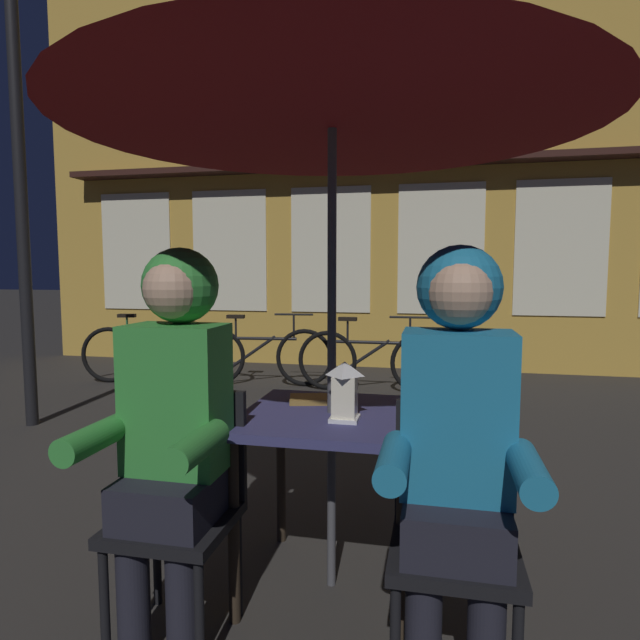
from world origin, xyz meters
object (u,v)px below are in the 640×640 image
at_px(chair_right, 454,525).
at_px(cafe_table, 332,437).
at_px(chair_left, 183,498).
at_px(bicycle_nearest, 152,353).
at_px(bicycle_third, 373,360).
at_px(patio_umbrella, 332,78).
at_px(lantern, 345,390).
at_px(book, 313,399).
at_px(person_left_hooded, 173,406).
at_px(street_lamp, 16,98).
at_px(person_right_hooded, 457,423).
at_px(bicycle_second, 260,356).

bearing_deg(chair_right, cafe_table, 142.45).
height_order(chair_left, chair_right, same).
xyz_separation_m(bicycle_nearest, bicycle_third, (2.61, 0.06, 0.00)).
bearing_deg(patio_umbrella, lantern, -55.94).
bearing_deg(chair_left, cafe_table, 37.55).
height_order(cafe_table, lantern, lantern).
height_order(cafe_table, book, book).
xyz_separation_m(chair_left, person_left_hooded, (-0.00, -0.06, 0.36)).
relative_size(chair_left, chair_right, 1.00).
distance_m(lantern, chair_right, 0.61).
distance_m(chair_left, chair_right, 0.96).
bearing_deg(street_lamp, bicycle_nearest, 86.47).
bearing_deg(chair_right, book, 138.77).
height_order(patio_umbrella, street_lamp, street_lamp).
height_order(patio_umbrella, bicycle_nearest, patio_umbrella).
distance_m(cafe_table, bicycle_third, 3.63).
bearing_deg(street_lamp, cafe_table, -30.59).
height_order(patio_umbrella, person_right_hooded, patio_umbrella).
bearing_deg(lantern, cafe_table, 124.06).
xyz_separation_m(patio_umbrella, book, (-0.12, 0.15, -1.31)).
bearing_deg(person_left_hooded, chair_left, 90.00).
distance_m(patio_umbrella, chair_right, 1.68).
relative_size(bicycle_second, book, 8.37).
bearing_deg(person_right_hooded, lantern, 141.94).
bearing_deg(lantern, bicycle_second, 113.25).
relative_size(lantern, chair_right, 0.27).
bearing_deg(person_left_hooded, street_lamp, 138.74).
height_order(person_left_hooded, bicycle_second, person_left_hooded).
height_order(patio_umbrella, bicycle_third, patio_umbrella).
height_order(patio_umbrella, person_left_hooded, patio_umbrella).
bearing_deg(bicycle_nearest, patio_umbrella, -51.22).
relative_size(lantern, bicycle_nearest, 0.14).
xyz_separation_m(chair_left, book, (0.36, 0.52, 0.26)).
xyz_separation_m(patio_umbrella, street_lamp, (-2.96, 1.75, 0.66)).
bearing_deg(lantern, bicycle_nearest, 128.65).
distance_m(street_lamp, bicycle_second, 3.36).
xyz_separation_m(chair_right, street_lamp, (-3.44, 2.12, 2.23)).
xyz_separation_m(person_right_hooded, street_lamp, (-3.44, 2.18, 1.87)).
relative_size(cafe_table, chair_right, 0.85).
relative_size(chair_left, bicycle_second, 0.52).
height_order(chair_left, bicycle_third, chair_left).
bearing_deg(chair_left, lantern, 25.46).
bearing_deg(patio_umbrella, bicycle_third, 93.85).
relative_size(person_left_hooded, bicycle_third, 0.83).
relative_size(bicycle_nearest, bicycle_third, 0.99).
distance_m(patio_umbrella, bicycle_nearest, 4.86).
xyz_separation_m(person_left_hooded, bicycle_third, (0.24, 4.04, -0.50)).
xyz_separation_m(cafe_table, lantern, (0.07, -0.11, 0.22)).
height_order(lantern, chair_right, lantern).
height_order(chair_left, person_right_hooded, person_right_hooded).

